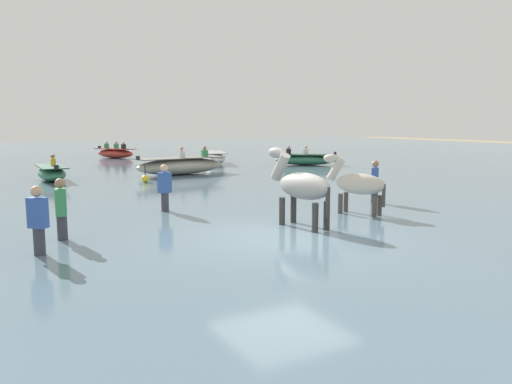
% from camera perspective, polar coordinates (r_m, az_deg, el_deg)
% --- Properties ---
extents(ground_plane, '(120.00, 120.00, 0.00)m').
position_cam_1_polar(ground_plane, '(10.61, 3.01, -7.00)').
color(ground_plane, gray).
extents(water_surface, '(90.00, 90.00, 0.39)m').
position_cam_1_polar(water_surface, '(19.61, -12.82, 0.31)').
color(water_surface, slate).
rests_on(water_surface, ground).
extents(horse_lead_grey, '(0.77, 1.98, 2.14)m').
position_cam_1_polar(horse_lead_grey, '(11.31, 5.16, 0.46)').
color(horse_lead_grey, gray).
rests_on(horse_lead_grey, ground).
extents(horse_trailing_pinto, '(1.01, 1.70, 1.90)m').
position_cam_1_polar(horse_trailing_pinto, '(13.09, 11.40, 0.72)').
color(horse_trailing_pinto, beige).
rests_on(horse_trailing_pinto, ground).
extents(boat_far_inshore, '(1.02, 2.70, 1.07)m').
position_cam_1_polar(boat_far_inshore, '(21.80, -22.09, 1.99)').
color(boat_far_inshore, '#337556').
rests_on(boat_far_inshore, water_surface).
extents(boat_mid_channel, '(2.13, 3.59, 0.67)m').
position_cam_1_polar(boat_mid_channel, '(28.44, -4.75, 3.87)').
color(boat_mid_channel, silver).
rests_on(boat_mid_channel, water_surface).
extents(boat_near_starboard, '(4.24, 1.66, 1.24)m').
position_cam_1_polar(boat_near_starboard, '(22.85, -8.51, 2.95)').
color(boat_near_starboard, '#B2AD9E').
rests_on(boat_near_starboard, water_surface).
extents(boat_distant_east, '(2.41, 2.97, 1.09)m').
position_cam_1_polar(boat_distant_east, '(34.12, -15.62, 4.27)').
color(boat_distant_east, '#BC382D').
rests_on(boat_distant_east, water_surface).
extents(boat_distant_west, '(3.30, 2.67, 1.07)m').
position_cam_1_polar(boat_distant_west, '(27.61, 5.62, 3.68)').
color(boat_distant_west, '#337556').
rests_on(boat_distant_west, water_surface).
extents(person_spectator_far, '(0.36, 0.37, 1.63)m').
position_cam_1_polar(person_spectator_far, '(9.71, -23.36, -3.80)').
color(person_spectator_far, '#383842').
rests_on(person_spectator_far, ground).
extents(person_wading_mid, '(0.36, 0.37, 1.63)m').
position_cam_1_polar(person_wading_mid, '(15.03, 13.26, 0.60)').
color(person_wading_mid, '#383842').
rests_on(person_wading_mid, ground).
extents(person_onlooker_right, '(0.26, 0.35, 1.63)m').
position_cam_1_polar(person_onlooker_right, '(10.78, -21.11, -2.57)').
color(person_onlooker_right, '#383842').
rests_on(person_onlooker_right, ground).
extents(person_wading_close, '(0.35, 0.26, 1.63)m').
position_cam_1_polar(person_wading_close, '(13.50, -10.27, -0.13)').
color(person_wading_close, '#383842').
rests_on(person_wading_close, ground).
extents(channel_buoy, '(0.29, 0.29, 0.68)m').
position_cam_1_polar(channel_buoy, '(20.01, -12.40, 1.49)').
color(channel_buoy, yellow).
rests_on(channel_buoy, water_surface).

